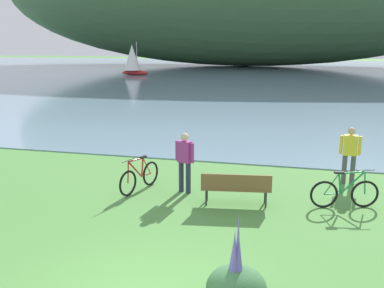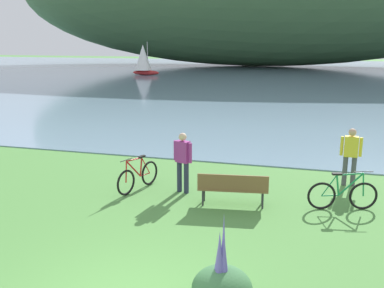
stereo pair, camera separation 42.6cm
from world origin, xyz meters
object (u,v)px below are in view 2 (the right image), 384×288
(park_bench_near_camera, at_px, (233,187))
(bicycle_leaning_near_bench, at_px, (343,195))
(sailboat_mid_bay, at_px, (143,59))
(bicycle_beside_path, at_px, (138,176))
(person_on_the_grass, at_px, (183,159))
(person_at_shoreline, at_px, (351,153))

(park_bench_near_camera, relative_size, bicycle_leaning_near_bench, 1.07)
(bicycle_leaning_near_bench, height_order, sailboat_mid_bay, sailboat_mid_bay)
(bicycle_leaning_near_bench, xyz_separation_m, bicycle_beside_path, (-5.54, -0.01, 0.00))
(bicycle_leaning_near_bench, bearing_deg, person_on_the_grass, 178.03)
(person_at_shoreline, height_order, sailboat_mid_bay, sailboat_mid_bay)
(bicycle_leaning_near_bench, relative_size, person_at_shoreline, 1.01)
(person_at_shoreline, bearing_deg, bicycle_leaning_near_bench, -98.16)
(park_bench_near_camera, distance_m, person_at_shoreline, 3.95)
(bicycle_leaning_near_bench, distance_m, sailboat_mid_bay, 43.66)
(bicycle_leaning_near_bench, xyz_separation_m, sailboat_mid_bay, (-20.71, 38.40, 1.51))
(bicycle_beside_path, relative_size, person_at_shoreline, 1.00)
(person_on_the_grass, height_order, sailboat_mid_bay, sailboat_mid_bay)
(park_bench_near_camera, bearing_deg, bicycle_leaning_near_bench, 10.45)
(bicycle_beside_path, bearing_deg, park_bench_near_camera, -9.93)
(person_at_shoreline, bearing_deg, person_on_the_grass, -157.51)
(bicycle_leaning_near_bench, bearing_deg, park_bench_near_camera, -169.55)
(person_at_shoreline, bearing_deg, park_bench_near_camera, -139.94)
(bicycle_beside_path, bearing_deg, person_at_shoreline, 19.21)
(bicycle_leaning_near_bench, xyz_separation_m, person_on_the_grass, (-4.25, 0.15, 0.58))
(park_bench_near_camera, xyz_separation_m, person_at_shoreline, (3.00, 2.53, 0.46))
(park_bench_near_camera, xyz_separation_m, bicycle_beside_path, (-2.83, 0.49, -0.12))
(bicycle_beside_path, bearing_deg, person_on_the_grass, 6.70)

